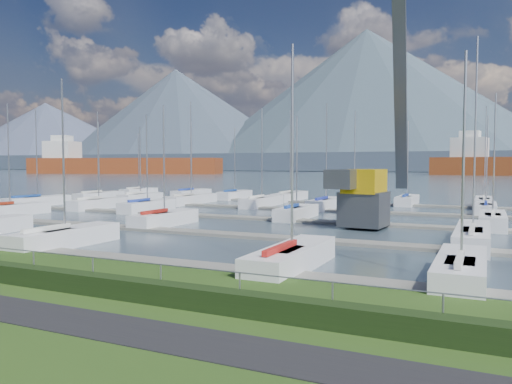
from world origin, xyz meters
The scene contains 10 objects.
path centered at (0.00, -3.00, 0.01)m, with size 160.00×2.00×0.04m, color black.
water centered at (0.00, 260.00, -0.40)m, with size 800.00×540.00×0.20m, color #3A4A55.
hedge centered at (0.00, -0.40, 0.35)m, with size 80.00×0.70×0.70m, color black.
fence centered at (0.00, 0.00, 1.20)m, with size 0.04×0.04×80.00m, color #909398.
foothill centered at (0.00, 330.00, 6.00)m, with size 900.00×80.00×12.00m, color #404C5E.
mountains centered at (7.35, 404.62, 46.68)m, with size 1190.00×360.00×115.00m.
docks centered at (0.00, 26.00, -0.22)m, with size 90.00×41.60×0.25m.
crane centered at (4.00, 25.05, 5.33)m, with size 5.10×13.31×22.35m.
cargo_ship_west centered at (-157.03, 184.26, 3.57)m, with size 97.38×44.15×21.50m.
sailboat_fleet centered at (-2.50, 29.84, 5.24)m, with size 75.16×49.19×12.67m.
Camera 1 is at (11.97, -13.81, 4.61)m, focal length 35.00 mm.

